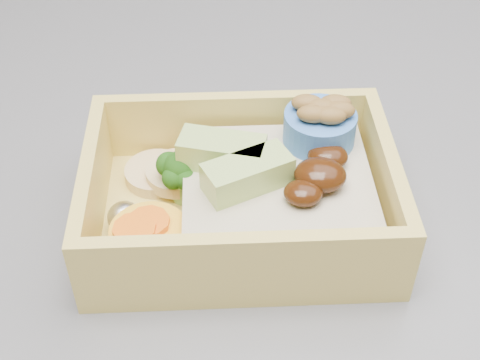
{
  "coord_description": "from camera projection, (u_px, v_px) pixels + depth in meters",
  "views": [
    {
      "loc": [
        0.12,
        -0.34,
        1.24
      ],
      "look_at": [
        0.1,
        -0.03,
        0.96
      ],
      "focal_mm": 50.0,
      "sensor_mm": 36.0,
      "label": 1
    }
  ],
  "objects": [
    {
      "name": "bento_box",
      "position": [
        250.0,
        192.0,
        0.42
      ],
      "size": [
        0.21,
        0.16,
        0.07
      ],
      "rotation": [
        0.0,
        0.0,
        0.12
      ],
      "color": "#E1C55D",
      "rests_on": "island"
    }
  ]
}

